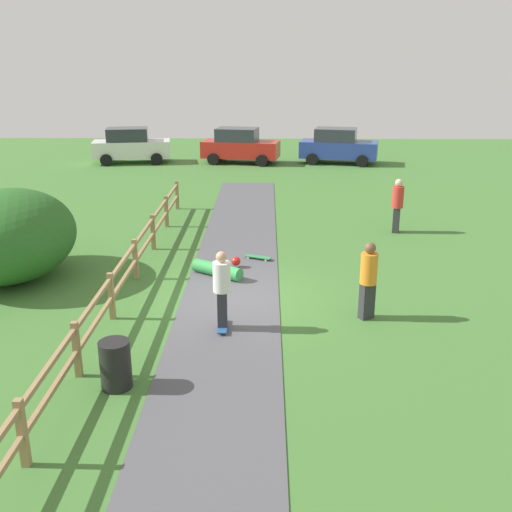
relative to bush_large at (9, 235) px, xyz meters
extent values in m
plane|color=#427533|center=(5.89, -1.25, -1.20)|extent=(60.00, 60.00, 0.00)
cube|color=#515156|center=(5.89, -1.25, -1.19)|extent=(2.40, 28.00, 0.02)
cube|color=#997A51|center=(3.29, -7.67, -0.65)|extent=(0.12, 0.12, 1.10)
cube|color=#997A51|center=(3.29, -5.10, -0.65)|extent=(0.12, 0.12, 1.10)
cube|color=#997A51|center=(3.29, -2.53, -0.65)|extent=(0.12, 0.12, 1.10)
cube|color=#997A51|center=(3.29, 0.04, -0.65)|extent=(0.12, 0.12, 1.10)
cube|color=#997A51|center=(3.29, 2.61, -0.65)|extent=(0.12, 0.12, 1.10)
cube|color=#997A51|center=(3.29, 5.18, -0.65)|extent=(0.12, 0.12, 1.10)
cube|color=#997A51|center=(3.29, 7.75, -0.65)|extent=(0.12, 0.12, 1.10)
cube|color=#997A51|center=(3.29, -1.25, -0.70)|extent=(0.08, 18.00, 0.09)
cube|color=#997A51|center=(3.29, -1.25, -0.25)|extent=(0.08, 18.00, 0.09)
ellipsoid|color=#286023|center=(0.00, 0.00, 0.00)|extent=(3.38, 4.05, 2.40)
cylinder|color=black|center=(4.09, -5.48, -0.75)|extent=(0.56, 0.56, 0.90)
cube|color=#265999|center=(5.82, -3.04, -1.11)|extent=(0.22, 0.80, 0.02)
cylinder|color=silver|center=(5.74, -2.76, -1.15)|extent=(0.03, 0.06, 0.06)
cylinder|color=silver|center=(5.89, -2.76, -1.15)|extent=(0.03, 0.06, 0.06)
cylinder|color=silver|center=(5.76, -3.32, -1.15)|extent=(0.03, 0.06, 0.06)
cylinder|color=silver|center=(5.91, -3.32, -1.15)|extent=(0.03, 0.06, 0.06)
cube|color=#2D2D33|center=(5.82, -3.04, -0.70)|extent=(0.21, 0.32, 0.79)
cylinder|color=white|center=(5.82, -3.04, 0.02)|extent=(0.39, 0.39, 0.66)
sphere|color=tan|center=(5.82, -3.04, 0.46)|extent=(0.24, 0.24, 0.24)
cylinder|color=green|center=(5.45, 0.22, -1.00)|extent=(1.44, 1.11, 0.36)
sphere|color=red|center=(5.92, 0.94, -1.00)|extent=(0.26, 0.26, 0.26)
cube|color=#338C4C|center=(6.52, 1.66, -1.11)|extent=(0.81, 0.49, 0.02)
cylinder|color=silver|center=(6.81, 1.62, -1.15)|extent=(0.07, 0.05, 0.06)
cylinder|color=silver|center=(6.75, 1.48, -1.15)|extent=(0.07, 0.05, 0.06)
cylinder|color=silver|center=(6.29, 1.84, -1.15)|extent=(0.07, 0.05, 0.06)
cylinder|color=silver|center=(6.24, 1.70, -1.15)|extent=(0.07, 0.05, 0.06)
cube|color=#2D2D33|center=(11.14, 4.65, -0.77)|extent=(0.29, 0.37, 0.86)
cylinder|color=red|center=(11.14, 4.65, 0.01)|extent=(0.48, 0.48, 0.71)
sphere|color=beige|center=(11.14, 4.65, 0.49)|extent=(0.26, 0.26, 0.26)
cube|color=#2D2D33|center=(9.05, -2.39, -0.78)|extent=(0.38, 0.33, 0.85)
cylinder|color=orange|center=(9.05, -2.39, 0.00)|extent=(0.52, 0.52, 0.70)
sphere|color=brown|center=(9.05, -2.39, 0.47)|extent=(0.25, 0.25, 0.25)
cube|color=#283D99|center=(10.74, 18.33, -0.43)|extent=(4.46, 2.55, 0.90)
cube|color=#2D333D|center=(10.54, 18.37, 0.37)|extent=(2.48, 1.99, 0.70)
cylinder|color=black|center=(12.24, 18.90, -0.88)|extent=(0.68, 0.37, 0.64)
cylinder|color=black|center=(11.87, 17.18, -0.88)|extent=(0.68, 0.37, 0.64)
cylinder|color=black|center=(9.60, 19.47, -0.88)|extent=(0.68, 0.37, 0.64)
cylinder|color=black|center=(9.23, 17.75, -0.88)|extent=(0.68, 0.37, 0.64)
cube|color=silver|center=(-0.75, 18.33, -0.43)|extent=(4.42, 2.35, 0.90)
cube|color=#2D333D|center=(-0.94, 18.29, 0.37)|extent=(2.42, 1.89, 0.70)
cylinder|color=black|center=(0.45, 19.41, -0.88)|extent=(0.67, 0.34, 0.64)
cylinder|color=black|center=(0.73, 17.67, -0.88)|extent=(0.67, 0.34, 0.64)
cylinder|color=black|center=(-2.22, 18.98, -0.88)|extent=(0.67, 0.34, 0.64)
cylinder|color=black|center=(-1.94, 17.24, -0.88)|extent=(0.67, 0.34, 0.64)
cube|color=red|center=(5.31, 18.33, -0.43)|extent=(4.43, 2.39, 0.90)
cube|color=#2D333D|center=(5.11, 18.36, 0.37)|extent=(2.43, 1.91, 0.70)
cylinder|color=black|center=(6.79, 18.96, -0.88)|extent=(0.67, 0.34, 0.64)
cylinder|color=black|center=(6.49, 17.23, -0.88)|extent=(0.67, 0.34, 0.64)
cylinder|color=black|center=(4.13, 19.42, -0.88)|extent=(0.67, 0.34, 0.64)
cylinder|color=black|center=(3.83, 17.69, -0.88)|extent=(0.67, 0.34, 0.64)
camera|label=1|loc=(6.77, -14.91, 4.47)|focal=41.95mm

